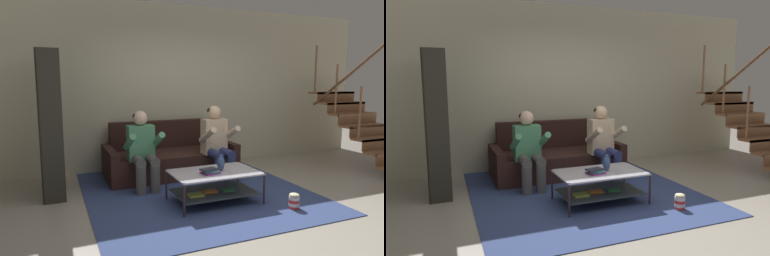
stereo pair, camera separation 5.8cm
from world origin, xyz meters
TOP-DOWN VIEW (x-y plane):
  - ground at (0.00, 0.00)m, footprint 16.80×16.80m
  - back_partition at (0.00, 2.46)m, footprint 8.40×0.12m
  - staircase_run at (3.23, 1.00)m, footprint 0.95×1.92m
  - couch at (-0.21, 1.85)m, footprint 2.10×0.98m
  - person_seated_left at (-0.81, 1.27)m, footprint 0.50×0.58m
  - person_seated_right at (0.39, 1.27)m, footprint 0.50×0.58m
  - coffee_table at (-0.11, 0.35)m, footprint 1.11×0.68m
  - area_rug at (-0.15, 0.97)m, footprint 3.00×3.43m
  - vase at (0.00, 0.37)m, footprint 0.10×0.10m
  - book_stack at (-0.20, 0.29)m, footprint 0.25×0.21m
  - bookshelf at (-2.06, 1.52)m, footprint 0.30×0.98m
  - popcorn_tub at (0.69, -0.24)m, footprint 0.13×0.13m

SIDE VIEW (x-z plane):
  - ground at x=0.00m, z-range 0.00..0.00m
  - area_rug at x=-0.15m, z-range 0.00..0.01m
  - popcorn_tub at x=0.69m, z-range 0.00..0.20m
  - coffee_table at x=-0.11m, z-range 0.07..0.47m
  - couch at x=-0.21m, z-range -0.16..0.71m
  - book_stack at x=-0.20m, z-range 0.41..0.47m
  - vase at x=0.00m, z-range 0.40..0.61m
  - person_seated_left at x=-0.81m, z-range 0.05..1.17m
  - person_seated_right at x=0.39m, z-range 0.05..1.21m
  - staircase_run at x=3.23m, z-range -0.34..1.92m
  - bookshelf at x=-2.06m, z-range -0.17..1.79m
  - back_partition at x=0.00m, z-range 0.00..2.90m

